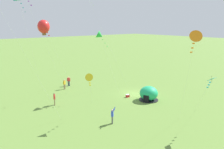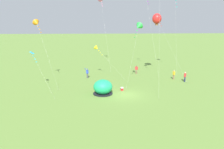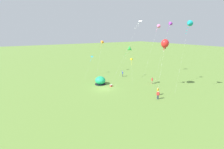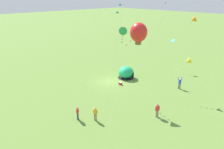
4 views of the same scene
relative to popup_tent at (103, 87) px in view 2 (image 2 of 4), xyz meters
The scene contains 12 objects.
ground_plane 3.42m from the popup_tent, 10.59° to the right, with size 300.00×300.00×0.00m, color olive.
popup_tent is the anchor object (origin of this frame).
cooler_box 3.36m from the popup_tent, 27.08° to the left, with size 0.38×0.54×0.44m.
person_center_field 15.18m from the popup_tent, 21.30° to the left, with size 0.44×0.44×1.72m.
person_watching_sky 13.44m from the popup_tent, 59.60° to the left, with size 0.54×0.38×1.72m.
person_near_tent 14.56m from the popup_tent, 29.04° to the left, with size 0.36×0.55×1.72m.
person_with_toddler 9.39m from the popup_tent, 106.43° to the left, with size 0.70×0.70×1.89m.
kite_cyan 11.16m from the popup_tent, 167.17° to the left, with size 4.11×4.69×5.94m.
kite_orange 14.80m from the popup_tent, 148.94° to the left, with size 4.31×4.84×10.46m.
kite_yellow 11.64m from the popup_tent, 94.65° to the left, with size 5.68×4.28×5.77m.
kite_green 11.03m from the popup_tent, 38.46° to the left, with size 2.88×3.15×9.99m.
kite_red 17.82m from the popup_tent, 47.13° to the left, with size 4.97×7.00×11.52m.
Camera 2 is at (-3.70, -29.13, 10.21)m, focal length 35.00 mm.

